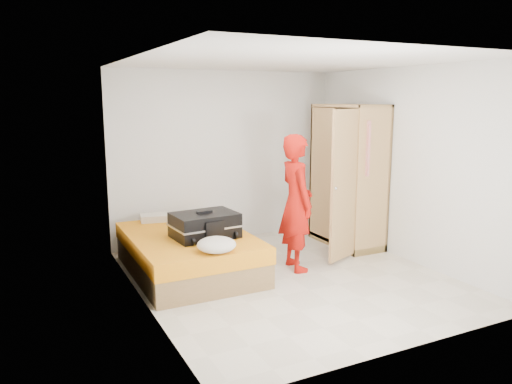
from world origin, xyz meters
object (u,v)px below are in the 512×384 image
person (296,203)px  round_cushion (217,245)px  wardrobe (347,180)px  bed (189,253)px  suitcase (205,225)px

person → round_cushion: bearing=113.5°
round_cushion → wardrobe: bearing=20.8°
bed → person: bearing=-20.2°
person → round_cushion: 1.34m
person → round_cushion: size_ratio=3.99×
person → bed: bearing=76.6°
suitcase → person: bearing=-16.6°
bed → wardrobe: bearing=2.0°
bed → suitcase: 0.48m
suitcase → round_cushion: 0.64m
bed → person: 1.51m
suitcase → round_cushion: bearing=-103.2°
person → suitcase: person is taller
wardrobe → person: (-1.21, -0.56, -0.12)m
suitcase → wardrobe: bearing=3.2°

